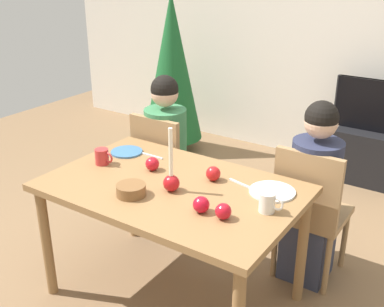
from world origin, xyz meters
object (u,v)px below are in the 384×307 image
at_px(bowl_walnuts, 131,190).
at_px(tv_stand, 372,156).
at_px(apple_by_left_plate, 201,205).
at_px(christmas_tree, 172,67).
at_px(tv, 380,107).
at_px(person_left_child, 166,157).
at_px(plate_left, 127,152).
at_px(plate_right, 272,191).
at_px(mug_left, 103,156).
at_px(dining_table, 172,199).
at_px(chair_right, 310,207).
at_px(apple_far_edge, 223,211).
at_px(apple_near_candle, 213,174).
at_px(apple_by_right_mug, 152,164).
at_px(person_right_child, 313,197).
at_px(mug_right, 268,202).
at_px(candle_centerpiece, 171,179).
at_px(chair_left, 164,165).

bearing_deg(bowl_walnuts, tv_stand, 74.92).
bearing_deg(apple_by_left_plate, christmas_tree, 128.93).
bearing_deg(tv, tv_stand, -90.00).
distance_m(person_left_child, apple_by_left_plate, 1.16).
bearing_deg(plate_left, christmas_tree, 117.10).
height_order(plate_right, bowl_walnuts, bowl_walnuts).
xyz_separation_m(mug_left, apple_by_left_plate, (0.81, -0.16, -0.01)).
relative_size(tv_stand, plate_left, 3.15).
xyz_separation_m(dining_table, chair_right, (0.59, 0.61, -0.15)).
xyz_separation_m(christmas_tree, apple_far_edge, (1.80, -2.08, -0.09)).
bearing_deg(mug_left, bowl_walnuts, -28.08).
height_order(apple_near_candle, apple_far_edge, apple_near_candle).
bearing_deg(chair_right, apple_by_right_mug, -147.48).
distance_m(plate_left, apple_far_edge, 1.00).
distance_m(tv_stand, apple_by_right_mug, 2.40).
bearing_deg(christmas_tree, chair_right, -33.65).
relative_size(tv, mug_left, 6.19).
xyz_separation_m(person_right_child, apple_far_edge, (-0.17, -0.79, 0.22)).
xyz_separation_m(person_right_child, mug_right, (-0.03, -0.61, 0.23)).
bearing_deg(candle_centerpiece, tv_stand, 77.29).
relative_size(person_right_child, tv_stand, 1.83).
distance_m(dining_table, candle_centerpiece, 0.17).
relative_size(dining_table, tv, 1.77).
relative_size(chair_right, apple_far_edge, 11.26).
distance_m(dining_table, apple_by_right_mug, 0.26).
bearing_deg(plate_left, bowl_walnuts, -46.63).
distance_m(chair_left, mug_left, 0.67).
bearing_deg(christmas_tree, tv, 10.88).
bearing_deg(apple_by_left_plate, plate_left, 155.13).
bearing_deg(dining_table, apple_by_right_mug, 155.40).
xyz_separation_m(chair_left, candle_centerpiece, (0.56, -0.66, 0.31)).
bearing_deg(person_right_child, chair_left, -178.33).
bearing_deg(mug_right, apple_near_candle, 159.29).
height_order(christmas_tree, plate_left, christmas_tree).
bearing_deg(person_left_child, apple_near_candle, -34.23).
bearing_deg(apple_by_left_plate, chair_right, 68.91).
height_order(chair_right, tv_stand, chair_right).
bearing_deg(apple_by_left_plate, mug_left, 168.60).
distance_m(candle_centerpiece, plate_left, 0.62).
distance_m(christmas_tree, apple_far_edge, 2.75).
height_order(dining_table, apple_near_candle, apple_near_candle).
height_order(person_left_child, tv_stand, person_left_child).
height_order(tv, apple_by_right_mug, tv).
xyz_separation_m(christmas_tree, candle_centerpiece, (1.43, -1.98, -0.06)).
bearing_deg(person_right_child, plate_left, -158.98).
height_order(tv_stand, tv, tv).
xyz_separation_m(apple_near_candle, apple_by_right_mug, (-0.37, -0.08, -0.00)).
bearing_deg(tv, apple_far_edge, -93.54).
bearing_deg(chair_right, tv, 90.74).
distance_m(tv_stand, apple_by_left_plate, 2.54).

